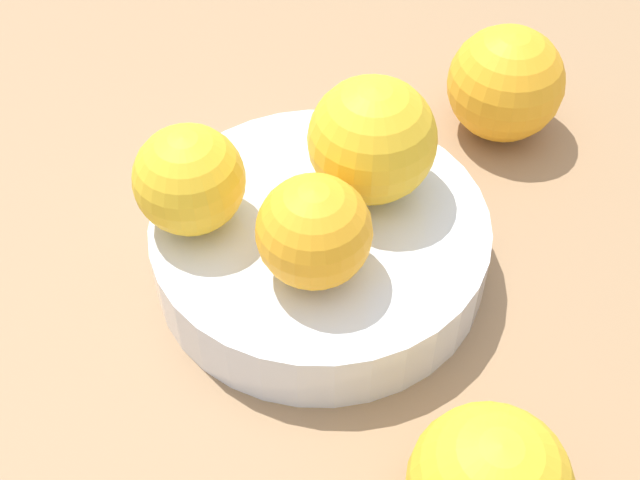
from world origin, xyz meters
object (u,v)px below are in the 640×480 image
Objects in this scene: orange_in_bowl_0 at (314,232)px; orange_in_bowl_2 at (189,180)px; orange_in_bowl_1 at (372,140)px; orange_loose_0 at (506,84)px; fruit_bowl at (320,246)px.

orange_in_bowl_0 is 7.79cm from orange_in_bowl_2.
orange_in_bowl_0 is 0.84× the size of orange_in_bowl_1.
orange_in_bowl_1 reaches higher than orange_loose_0.
orange_loose_0 is (15.82, -7.86, 1.99)cm from fruit_bowl.
orange_in_bowl_0 is 0.78× the size of orange_loose_0.
orange_in_bowl_2 reaches higher than fruit_bowl.
fruit_bowl is 6.30cm from orange_in_bowl_0.
orange_in_bowl_1 is at bearing -57.46° from orange_in_bowl_2.
orange_in_bowl_0 reaches higher than fruit_bowl.
orange_loose_0 is (19.28, -7.04, -3.21)cm from orange_in_bowl_0.
orange_in_bowl_1 reaches higher than orange_in_bowl_0.
fruit_bowl is at bearing 153.58° from orange_loose_0.
orange_in_bowl_0 is 7.15cm from orange_in_bowl_1.
orange_loose_0 is at bearing -20.06° from orange_in_bowl_0.
orange_in_bowl_1 is 1.18× the size of orange_in_bowl_2.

